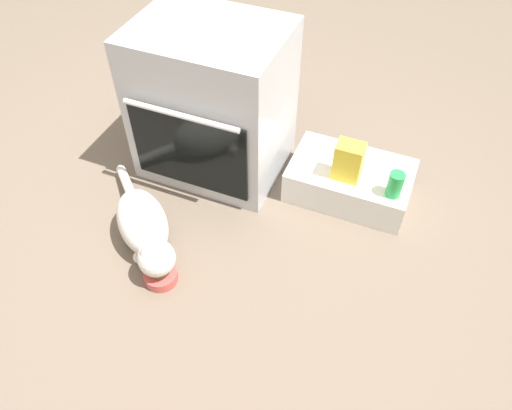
% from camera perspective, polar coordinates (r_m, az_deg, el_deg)
% --- Properties ---
extents(ground, '(8.00, 8.00, 0.00)m').
position_cam_1_polar(ground, '(2.24, -7.06, -2.62)').
color(ground, '#6B5B4C').
extents(oven, '(0.65, 0.55, 0.72)m').
position_cam_1_polar(oven, '(2.31, -5.00, 11.65)').
color(oven, '#B7BABF').
rests_on(oven, ground).
extents(pantry_cabinet, '(0.55, 0.34, 0.16)m').
position_cam_1_polar(pantry_cabinet, '(2.35, 10.75, 2.78)').
color(pantry_cabinet, white).
rests_on(pantry_cabinet, ground).
extents(food_bowl, '(0.14, 0.14, 0.08)m').
position_cam_1_polar(food_bowl, '(2.07, -10.90, -7.99)').
color(food_bowl, '#C64C47').
rests_on(food_bowl, ground).
extents(cat, '(0.58, 0.56, 0.22)m').
position_cam_1_polar(cat, '(2.12, -12.74, -2.58)').
color(cat, silver).
rests_on(cat, ground).
extents(soda_can, '(0.07, 0.07, 0.12)m').
position_cam_1_polar(soda_can, '(2.17, 15.77, 2.28)').
color(soda_can, green).
rests_on(soda_can, pantry_cabinet).
extents(snack_bag, '(0.12, 0.09, 0.18)m').
position_cam_1_polar(snack_bag, '(2.18, 10.62, 4.99)').
color(snack_bag, yellow).
rests_on(snack_bag, pantry_cabinet).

